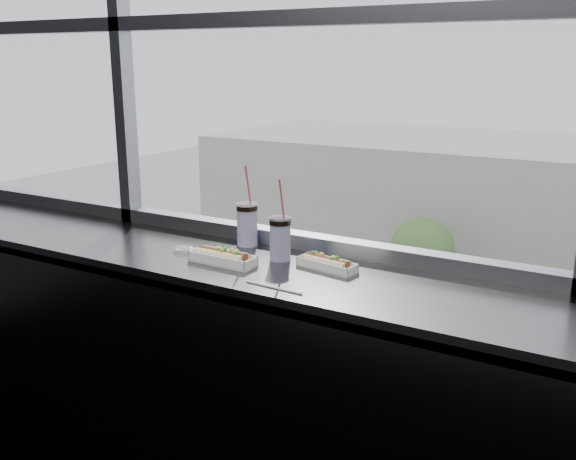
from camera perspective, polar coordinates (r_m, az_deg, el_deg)
The scene contains 13 objects.
wall_back_lower at distance 2.82m, azimuth 2.30°, elevation -12.51°, with size 6.00×6.00×0.00m, color black.
counter at distance 2.39m, azimuth -0.67°, elevation -4.07°, with size 6.00×0.55×0.06m, color slate.
counter_fascia at distance 2.43m, azimuth -3.88°, elevation -17.49°, with size 6.00×0.04×1.04m, color slate.
hotdog_tray_left at distance 2.44m, azimuth -5.84°, elevation -2.38°, with size 0.27×0.09×0.07m.
hotdog_tray_right at distance 2.37m, azimuth 3.49°, elevation -2.95°, with size 0.24×0.11×0.06m.
soda_cup_left at distance 2.65m, azimuth -3.65°, elevation 0.72°, with size 0.09×0.09×0.34m.
soda_cup_right at distance 2.45m, azimuth -0.70°, elevation -0.56°, with size 0.09×0.09×0.32m.
loose_straw at distance 2.17m, azimuth -1.28°, elevation -5.11°, with size 0.01×0.01×0.23m, color white.
wrapper at distance 2.61m, azimuth -9.18°, elevation -1.64°, with size 0.10×0.07×0.03m, color silver.
car_far_a at distance 30.28m, azimuth 9.36°, elevation -7.96°, with size 6.56×2.73×2.19m, color black.
car_near_a at distance 25.60m, azimuth -5.98°, elevation -12.40°, with size 6.34×2.64×2.11m, color silver.
car_near_b at distance 23.76m, azimuth 1.73°, elevation -14.48°, with size 6.67×2.78×2.22m, color black.
tree_left at distance 33.11m, azimuth 11.81°, elevation -1.76°, with size 3.31×3.31×5.16m.
Camera 1 is at (1.16, -0.72, 1.85)m, focal length 40.00 mm.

